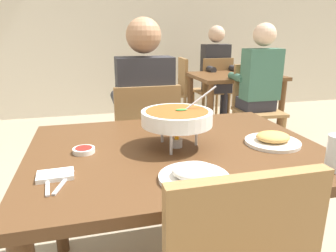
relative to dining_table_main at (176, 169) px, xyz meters
The scene contains 18 objects.
cafe_rear_partition 3.73m from the dining_table_main, 90.00° to the left, with size 10.00×0.10×3.00m, color beige.
dining_table_main is the anchor object (origin of this frame).
chair_diner_main 0.77m from the dining_table_main, 90.00° to the left, with size 0.44×0.44×0.90m.
diner_main 0.80m from the dining_table_main, 90.00° to the left, with size 0.40×0.45×1.31m.
curry_bowl 0.23m from the dining_table_main, 124.72° to the right, with size 0.33×0.30×0.26m.
rice_plate 0.34m from the dining_table_main, 95.34° to the right, with size 0.24×0.24×0.06m.
appetizer_plate 0.44m from the dining_table_main, ahead, with size 0.24×0.24×0.06m.
sauce_dish 0.41m from the dining_table_main, behind, with size 0.09×0.09×0.02m.
napkin_folded 0.53m from the dining_table_main, 159.49° to the right, with size 0.12×0.08×0.02m, color white.
fork_utensil 0.56m from the dining_table_main, 155.35° to the right, with size 0.01×0.17×0.01m, color silver.
spoon_utensil 0.52m from the dining_table_main, 152.99° to the right, with size 0.01×0.17×0.01m, color silver.
drink_glass 0.63m from the dining_table_main, 37.35° to the right, with size 0.07×0.07×0.13m.
dining_table_far 2.54m from the dining_table_main, 58.19° to the left, with size 1.00×0.80×0.74m.
chair_bg_left 2.12m from the dining_table_main, 50.95° to the left, with size 0.48×0.48×0.90m.
chair_bg_middle 3.00m from the dining_table_main, 64.17° to the left, with size 0.46×0.46×0.90m.
chair_bg_right 2.84m from the dining_table_main, 74.46° to the left, with size 0.47×0.47×0.90m.
patron_bg_left 2.06m from the dining_table_main, 50.26° to the left, with size 0.40×0.45×1.31m.
patron_bg_middle 3.01m from the dining_table_main, 63.81° to the left, with size 0.40×0.45×1.31m.
Camera 1 is at (-0.35, -1.20, 1.21)m, focal length 32.93 mm.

